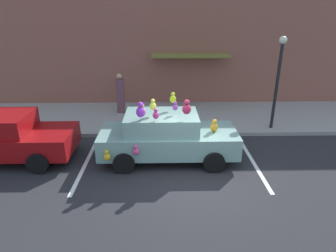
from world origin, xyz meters
name	(u,v)px	position (x,y,z in m)	size (l,w,h in m)	color
ground_plane	(192,179)	(0.00, 0.00, 0.00)	(60.00, 60.00, 0.00)	#262628
sidewalk	(181,117)	(0.00, 5.00, 0.07)	(24.00, 4.00, 0.15)	gray
storefront_building	(179,40)	(0.01, 7.14, 3.19)	(24.00, 1.25, 6.40)	brown
parking_stripe_front	(253,161)	(2.06, 1.00, 0.00)	(0.12, 3.60, 0.01)	silver
parking_stripe_rear	(86,163)	(-3.26, 1.00, 0.00)	(0.12, 3.60, 0.01)	silver
plush_covered_car	(167,136)	(-0.70, 1.27, 0.81)	(4.30, 1.98, 2.16)	gray
parked_sedan_behind	(1,137)	(-5.93, 1.32, 0.79)	(4.43, 1.95, 1.54)	maroon
teddy_bear_on_sidewalk	(176,118)	(-0.26, 3.78, 0.46)	(0.35, 0.29, 0.67)	beige
street_lamp_post	(278,73)	(3.50, 3.50, 2.32)	(0.28, 0.28, 3.50)	black
pedestrian_near_shopfront	(120,95)	(-2.69, 5.49, 0.97)	(0.36, 0.36, 1.77)	brown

